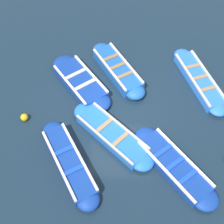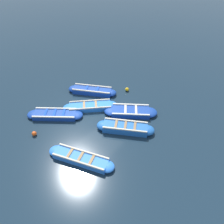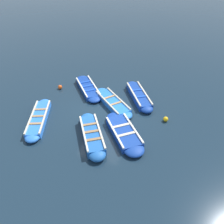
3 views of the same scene
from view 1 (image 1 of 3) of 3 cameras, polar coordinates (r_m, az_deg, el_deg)
ground_plane at (r=11.06m, az=1.81°, el=-0.51°), size 120.00×120.00×0.00m
boat_drifting at (r=10.05m, az=11.30°, el=-9.62°), size 2.78×3.18×0.35m
boat_inner_gap at (r=12.34m, az=15.66°, el=5.67°), size 1.88×3.57×0.36m
boat_tucked at (r=9.96m, az=-7.79°, el=-9.16°), size 2.32×3.32×0.41m
boat_broadside at (r=11.87m, az=-5.76°, el=5.47°), size 2.73×3.20×0.38m
boat_bow_out at (r=12.19m, az=1.02°, el=7.75°), size 2.38×3.22×0.46m
boat_mid_row at (r=10.41m, az=0.04°, el=-4.17°), size 3.07×2.95×0.36m
buoy_yellow_far at (r=12.94m, az=13.29°, el=9.01°), size 0.27×0.27×0.27m
buoy_white_drifting at (r=11.25m, az=-15.73°, el=-0.94°), size 0.26×0.26×0.26m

